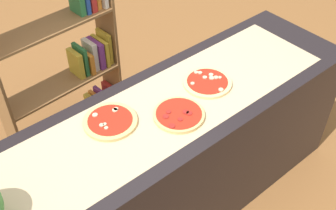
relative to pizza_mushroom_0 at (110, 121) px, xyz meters
name	(u,v)px	position (x,y,z in m)	size (l,w,h in m)	color
ground_plane	(168,205)	(0.31, -0.11, -0.93)	(12.00, 12.00, 0.00)	brown
counter	(168,162)	(0.31, -0.11, -0.47)	(2.50, 0.71, 0.92)	black
parchment_paper	(168,108)	(0.31, -0.11, -0.01)	(2.06, 0.55, 0.00)	tan
pizza_mushroom_0	(110,121)	(0.00, 0.00, 0.00)	(0.29, 0.29, 0.03)	#DBB26B
pizza_pepperoni_1	(179,115)	(0.31, -0.20, 0.00)	(0.28, 0.28, 0.03)	#DBB26B
pizza_mushroom_2	(207,82)	(0.62, -0.09, 0.00)	(0.29, 0.29, 0.03)	#E5C17F
bookshelf	(72,55)	(0.29, 0.96, -0.23)	(0.95, 0.31, 1.50)	brown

